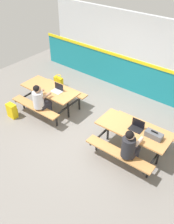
# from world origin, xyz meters

# --- Properties ---
(ground_plane) EXTENTS (10.00, 10.00, 0.02)m
(ground_plane) POSITION_xyz_m (0.00, 0.00, -0.01)
(ground_plane) COLOR gray
(accent_backdrop) EXTENTS (8.00, 0.14, 2.60)m
(accent_backdrop) POSITION_xyz_m (0.00, 2.56, 1.25)
(accent_backdrop) COLOR teal
(accent_backdrop) RESTS_ON ground
(picnic_table_left) EXTENTS (1.79, 1.60, 0.74)m
(picnic_table_left) POSITION_xyz_m (-1.44, 0.04, 0.57)
(picnic_table_left) COLOR tan
(picnic_table_left) RESTS_ON ground
(picnic_table_right) EXTENTS (1.79, 1.60, 0.74)m
(picnic_table_right) POSITION_xyz_m (1.44, 0.01, 0.57)
(picnic_table_right) COLOR tan
(picnic_table_right) RESTS_ON ground
(student_nearer) EXTENTS (0.37, 0.53, 1.21)m
(student_nearer) POSITION_xyz_m (-1.23, -0.52, 0.71)
(student_nearer) COLOR #2D2D38
(student_nearer) RESTS_ON ground
(student_further) EXTENTS (0.37, 0.53, 1.21)m
(student_further) POSITION_xyz_m (1.66, -0.54, 0.71)
(student_further) COLOR #2D2D38
(student_further) RESTS_ON ground
(laptop_silver) EXTENTS (0.33, 0.23, 0.22)m
(laptop_silver) POSITION_xyz_m (-1.15, 0.08, 0.79)
(laptop_silver) COLOR silver
(laptop_silver) RESTS_ON picnic_table_left
(laptop_dark) EXTENTS (0.33, 0.23, 0.22)m
(laptop_dark) POSITION_xyz_m (1.48, 0.05, 0.79)
(laptop_dark) COLOR black
(laptop_dark) RESTS_ON picnic_table_right
(toolbox_grey) EXTENTS (0.40, 0.18, 0.18)m
(toolbox_grey) POSITION_xyz_m (1.94, 0.03, 0.81)
(toolbox_grey) COLOR #595B60
(toolbox_grey) RESTS_ON picnic_table_right
(backpack_dark) EXTENTS (0.30, 0.22, 0.44)m
(backpack_dark) POSITION_xyz_m (-2.04, -0.97, 0.22)
(backpack_dark) COLOR yellow
(backpack_dark) RESTS_ON ground
(tote_bag_bright) EXTENTS (0.34, 0.21, 0.43)m
(tote_bag_bright) POSITION_xyz_m (-2.22, 1.16, 0.19)
(tote_bag_bright) COLOR yellow
(tote_bag_bright) RESTS_ON ground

